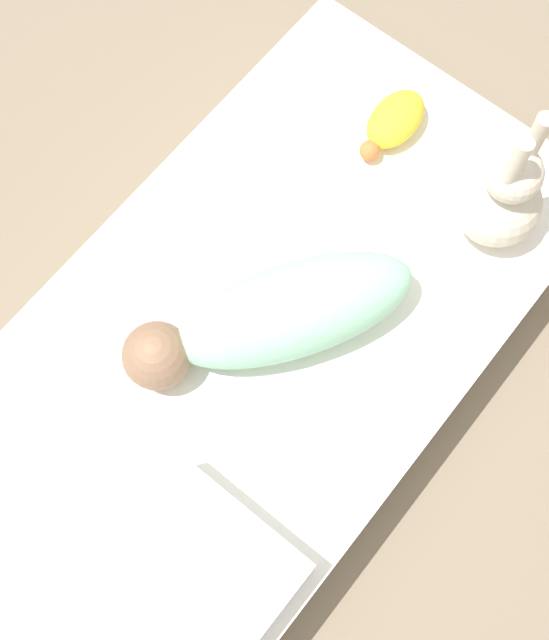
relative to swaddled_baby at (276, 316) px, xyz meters
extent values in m
plane|color=#7A6B56|center=(0.03, -0.03, -0.29)|extent=(12.00, 12.00, 0.00)
cube|color=white|center=(0.03, -0.03, -0.19)|extent=(1.48, 0.80, 0.21)
ellipsoid|color=#99D6B2|center=(-0.03, 0.02, 0.00)|extent=(0.51, 0.41, 0.16)
sphere|color=#89664C|center=(0.20, -0.13, -0.01)|extent=(0.13, 0.13, 0.13)
cube|color=white|center=(0.49, 0.19, -0.03)|extent=(0.34, 0.30, 0.09)
sphere|color=beige|center=(-0.46, 0.20, 0.01)|extent=(0.17, 0.17, 0.17)
sphere|color=beige|center=(-0.46, 0.20, 0.13)|extent=(0.11, 0.11, 0.11)
cylinder|color=beige|center=(-0.49, 0.20, 0.22)|extent=(0.03, 0.03, 0.12)
cylinder|color=beige|center=(-0.43, 0.20, 0.22)|extent=(0.03, 0.03, 0.12)
ellipsoid|color=yellow|center=(-0.52, -0.09, -0.04)|extent=(0.16, 0.10, 0.08)
sphere|color=orange|center=(-0.43, -0.09, -0.05)|extent=(0.04, 0.04, 0.04)
camera|label=1|loc=(0.45, 0.36, 1.60)|focal=50.00mm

